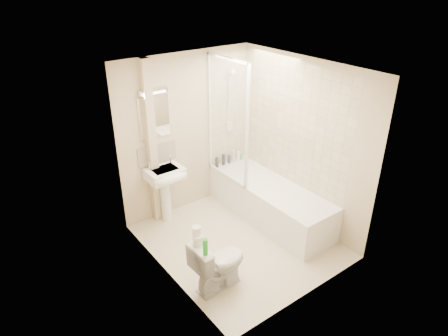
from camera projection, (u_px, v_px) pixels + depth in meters
floor at (238, 241)px, 5.55m from camera, size 2.50×2.50×0.00m
wall_back at (187, 134)px, 5.90m from camera, size 2.20×0.02×2.40m
wall_left at (163, 191)px, 4.42m from camera, size 0.02×2.50×2.40m
wall_right at (301, 143)px, 5.59m from camera, size 0.02×2.50×2.40m
ceiling at (242, 68)px, 4.46m from camera, size 2.20×2.50×0.02m
tile_back at (228, 110)px, 6.19m from camera, size 0.70×0.01×1.75m
tile_right at (292, 124)px, 5.63m from camera, size 0.01×2.10×1.75m
pipe_boxing at (151, 146)px, 5.52m from camera, size 0.12×0.12×2.40m
splashback at (157, 154)px, 5.69m from camera, size 0.60×0.02×0.30m
mirror at (154, 117)px, 5.44m from camera, size 0.46×0.01×0.60m
strip_light at (153, 91)px, 5.26m from camera, size 0.42×0.07×0.07m
bathtub at (270, 201)px, 5.96m from camera, size 0.70×2.10×0.55m
shower_screen at (227, 121)px, 5.67m from camera, size 0.04×0.92×1.80m
shower_fixture at (230, 103)px, 6.10m from camera, size 0.10×0.16×0.99m
pedestal_sink at (166, 180)px, 5.68m from camera, size 0.51×0.47×0.99m
bottle_black_a at (217, 162)px, 6.34m from camera, size 0.06×0.06×0.16m
bottle_black_b at (223, 160)px, 6.41m from camera, size 0.05×0.05×0.18m
bottle_blue at (229, 159)px, 6.48m from camera, size 0.05×0.05×0.13m
bottle_cream at (233, 156)px, 6.52m from camera, size 0.06×0.06×0.19m
bottle_white_b at (238, 156)px, 6.58m from camera, size 0.06×0.06×0.15m
bottle_green at (240, 157)px, 6.62m from camera, size 0.07×0.07×0.08m
toilet at (219, 263)px, 4.64m from camera, size 0.43×0.69×0.68m
toilet_roll_lower at (198, 240)px, 4.38m from camera, size 0.11×0.11×0.11m
toilet_roll_upper at (197, 230)px, 4.37m from camera, size 0.10×0.10×0.09m
green_bottle at (205, 247)px, 4.21m from camera, size 0.06×0.06×0.20m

